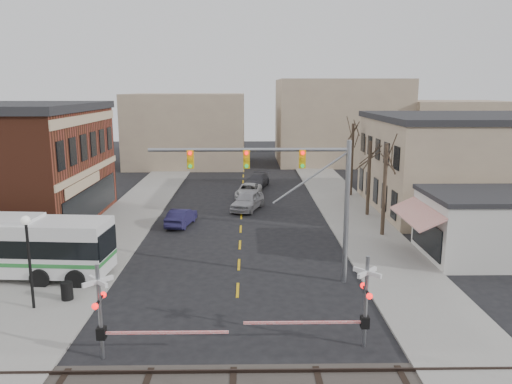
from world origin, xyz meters
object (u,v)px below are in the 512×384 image
at_px(trash_bin, 67,291).
at_px(car_b, 181,217).
at_px(pedestrian_far, 82,245).
at_px(street_lamp, 28,243).
at_px(rr_crossing_east, 356,303).
at_px(car_a, 247,201).
at_px(car_d, 257,181).
at_px(traffic_signal_mast, 294,181).
at_px(car_c, 249,191).
at_px(pedestrian_near, 93,256).
at_px(rr_crossing_west, 111,313).

distance_m(trash_bin, car_b, 15.00).
bearing_deg(pedestrian_far, trash_bin, -133.39).
bearing_deg(street_lamp, rr_crossing_east, -14.07).
bearing_deg(car_a, car_d, 102.67).
relative_size(traffic_signal_mast, car_a, 2.21).
distance_m(trash_bin, car_c, 26.57).
bearing_deg(rr_crossing_east, car_d, 95.66).
bearing_deg(car_b, trash_bin, 85.51).
bearing_deg(trash_bin, rr_crossing_east, -19.08).
distance_m(traffic_signal_mast, trash_bin, 13.09).
bearing_deg(car_b, traffic_signal_mast, 133.81).
bearing_deg(car_c, pedestrian_near, -105.09).
xyz_separation_m(traffic_signal_mast, car_b, (-7.80, 11.99, -5.10)).
relative_size(rr_crossing_east, trash_bin, 6.10).
bearing_deg(street_lamp, rr_crossing_west, -41.77).
relative_size(car_b, car_d, 0.83).
bearing_deg(car_a, pedestrian_near, -101.66).
height_order(pedestrian_near, pedestrian_far, pedestrian_near).
distance_m(rr_crossing_east, pedestrian_near, 16.20).
bearing_deg(car_c, traffic_signal_mast, -75.14).
relative_size(traffic_signal_mast, pedestrian_far, 7.07).
relative_size(street_lamp, car_a, 0.95).
height_order(traffic_signal_mast, rr_crossing_east, traffic_signal_mast).
distance_m(rr_crossing_west, rr_crossing_east, 9.96).
distance_m(pedestrian_near, pedestrian_far, 3.14).
height_order(trash_bin, car_d, car_d).
distance_m(car_a, car_b, 7.41).
height_order(trash_bin, car_a, car_a).
height_order(rr_crossing_east, street_lamp, street_lamp).
distance_m(car_a, pedestrian_far, 16.71).
height_order(car_a, car_d, car_a).
relative_size(rr_crossing_east, pedestrian_near, 2.91).
height_order(car_b, car_d, car_d).
xyz_separation_m(street_lamp, pedestrian_far, (-0.09, 7.75, -2.54)).
height_order(rr_crossing_west, pedestrian_far, rr_crossing_west).
relative_size(traffic_signal_mast, rr_crossing_west, 1.94).
bearing_deg(pedestrian_near, car_b, -41.46).
distance_m(street_lamp, trash_bin, 3.28).
xyz_separation_m(traffic_signal_mast, car_c, (-2.41, 22.39, -5.11)).
bearing_deg(street_lamp, traffic_signal_mast, 14.86).
distance_m(car_b, pedestrian_near, 11.12).
bearing_deg(trash_bin, car_d, 71.16).
xyz_separation_m(street_lamp, pedestrian_near, (1.45, 5.02, -2.35)).
height_order(street_lamp, car_c, street_lamp).
height_order(rr_crossing_west, car_c, rr_crossing_west).
height_order(rr_crossing_west, street_lamp, street_lamp).
distance_m(rr_crossing_east, car_a, 24.86).
bearing_deg(rr_crossing_west, street_lamp, 138.23).
xyz_separation_m(car_a, pedestrian_near, (-9.07, -15.64, 0.24)).
bearing_deg(car_d, street_lamp, -96.51).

